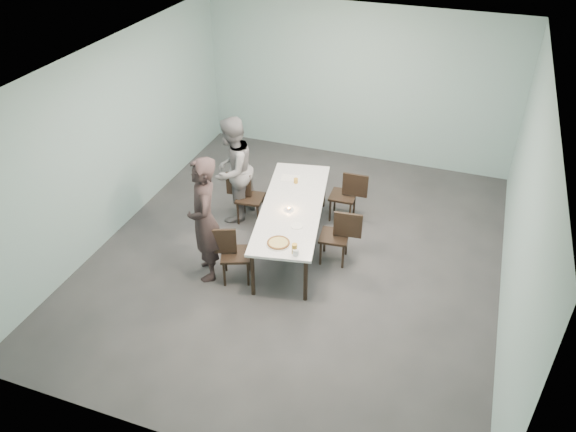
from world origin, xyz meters
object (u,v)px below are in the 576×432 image
(chair_far_right, at_px, (348,193))
(chair_far_left, at_px, (245,194))
(diner_far, at_px, (232,170))
(amber_tumbler, at_px, (296,181))
(beer_glass, at_px, (294,249))
(table, at_px, (292,209))
(chair_near_right, at_px, (340,233))
(side_plate, at_px, (297,226))
(tealight, at_px, (289,209))
(diner_near, at_px, (205,220))
(water_tumbler, at_px, (296,252))
(pizza, at_px, (278,243))
(chair_near_left, at_px, (230,251))

(chair_far_right, bearing_deg, chair_far_left, 18.77)
(diner_far, relative_size, amber_tumbler, 22.47)
(beer_glass, bearing_deg, diner_far, 135.92)
(table, bearing_deg, chair_near_right, -8.20)
(chair_far_right, xyz_separation_m, beer_glass, (-0.20, -2.14, 0.32))
(chair_near_right, bearing_deg, diner_far, -22.19)
(amber_tumbler, bearing_deg, chair_far_left, -164.76)
(side_plate, distance_m, amber_tumbler, 1.22)
(chair_far_left, xyz_separation_m, tealight, (0.96, -0.58, 0.27))
(chair_far_left, bearing_deg, tealight, -37.13)
(chair_far_left, xyz_separation_m, amber_tumbler, (0.80, 0.22, 0.29))
(diner_near, bearing_deg, chair_near_right, 88.92)
(chair_far_left, relative_size, water_tumbler, 9.67)
(chair_far_left, distance_m, amber_tumbler, 0.88)
(diner_near, xyz_separation_m, tealight, (0.92, 0.92, -0.18))
(table, distance_m, beer_glass, 1.18)
(chair_far_left, height_order, tealight, chair_far_left)
(diner_near, relative_size, pizza, 5.61)
(diner_near, bearing_deg, table, 108.90)
(water_tumbler, xyz_separation_m, amber_tumbler, (-0.61, 1.79, -0.01))
(chair_near_right, height_order, amber_tumbler, chair_near_right)
(chair_near_left, xyz_separation_m, water_tumbler, (1.01, -0.08, 0.29))
(tealight, bearing_deg, water_tumbler, -65.61)
(chair_far_left, xyz_separation_m, beer_glass, (1.39, -1.54, 0.32))
(diner_near, distance_m, tealight, 1.31)
(chair_far_right, bearing_deg, beer_glass, 82.77)
(chair_far_left, bearing_deg, beer_glass, -54.18)
(chair_near_right, relative_size, chair_far_right, 1.00)
(pizza, distance_m, amber_tumbler, 1.66)
(diner_far, bearing_deg, side_plate, 62.29)
(water_tumbler, bearing_deg, amber_tumbler, 108.90)
(diner_far, distance_m, tealight, 1.34)
(beer_glass, bearing_deg, pizza, 156.05)
(table, bearing_deg, tealight, -92.37)
(chair_far_left, height_order, diner_far, diner_far)
(chair_near_left, xyz_separation_m, diner_near, (-0.36, -0.01, 0.45))
(water_tumbler, height_order, tealight, water_tumbler)
(chair_near_right, bearing_deg, pizza, 46.98)
(table, relative_size, beer_glass, 18.15)
(chair_near_left, bearing_deg, diner_far, 90.99)
(table, relative_size, chair_far_left, 3.13)
(chair_near_left, xyz_separation_m, beer_glass, (0.99, -0.05, 0.32))
(chair_far_left, height_order, water_tumbler, chair_far_left)
(chair_far_right, relative_size, diner_far, 0.48)
(chair_near_right, distance_m, water_tumbler, 1.11)
(chair_far_right, height_order, beer_glass, beer_glass)
(water_tumbler, bearing_deg, chair_near_right, 71.07)
(table, distance_m, pizza, 0.99)
(water_tumbler, bearing_deg, pizza, 153.22)
(pizza, height_order, amber_tumbler, amber_tumbler)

